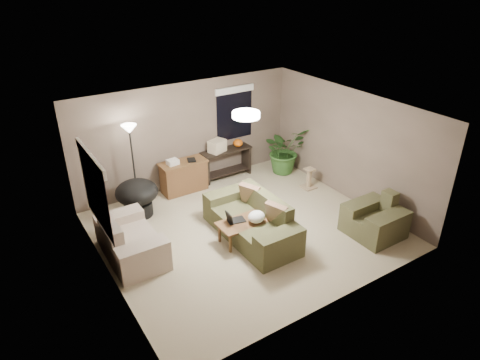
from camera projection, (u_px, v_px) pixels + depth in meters
room_shell at (246, 175)px, 8.15m from camera, size 5.50×5.50×5.50m
main_sofa at (253, 223)px, 8.40m from camera, size 0.95×2.20×0.85m
throw_pillows at (264, 204)px, 8.36m from camera, size 0.40×1.40×0.47m
loveseat at (130, 242)px, 7.80m from camera, size 0.90×1.60×0.85m
armchair at (375, 221)px, 8.46m from camera, size 0.95×1.00×0.85m
coffee_table at (243, 224)px, 8.24m from camera, size 1.00×0.55×0.42m
laptop at (233, 219)px, 8.18m from camera, size 0.38×0.29×0.24m
plastic_bag at (257, 217)px, 8.14m from camera, size 0.34×0.30×0.23m
desk at (184, 176)px, 10.04m from camera, size 1.10×0.50×0.75m
desk_papers at (177, 162)px, 9.76m from camera, size 0.71×0.30×0.12m
console_table at (226, 161)px, 10.67m from camera, size 1.30×0.40×0.75m
pumpkin at (238, 143)px, 10.65m from camera, size 0.28×0.28×0.20m
cardboard_box at (217, 146)px, 10.34m from camera, size 0.47×0.41×0.30m
papasan_chair at (137, 196)px, 9.03m from camera, size 0.91×0.91×0.80m
floor_lamp at (130, 139)px, 8.84m from camera, size 0.32×0.32×1.91m
ceiling_fixture at (246, 115)px, 7.61m from camera, size 0.50×0.50×0.10m
houseplant at (284, 155)px, 10.94m from camera, size 1.08×1.20×0.93m
cat_scratching_post at (309, 179)px, 10.25m from camera, size 0.32×0.32×0.50m
window_left at (93, 178)px, 6.82m from camera, size 0.05×1.56×1.33m
window_back at (235, 104)px, 10.39m from camera, size 1.06×0.05×1.33m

